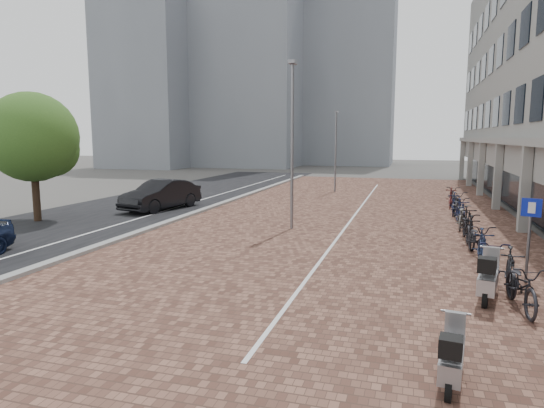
{
  "coord_description": "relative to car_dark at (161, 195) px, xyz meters",
  "views": [
    {
      "loc": [
        4.66,
        -9.66,
        3.62
      ],
      "look_at": [
        0.0,
        6.0,
        1.3
      ],
      "focal_mm": 31.04,
      "sensor_mm": 36.0,
      "label": 1
    }
  ],
  "objects": [
    {
      "name": "ground",
      "position": [
        7.41,
        -11.29,
        -0.75
      ],
      "size": [
        140.0,
        140.0,
        0.0
      ],
      "primitive_type": "plane",
      "color": "#474442",
      "rests_on": "ground"
    },
    {
      "name": "plaza_brick",
      "position": [
        9.41,
        0.71,
        -0.74
      ],
      "size": [
        14.5,
        42.0,
        0.04
      ],
      "primitive_type": "cube",
      "color": "brown",
      "rests_on": "ground"
    },
    {
      "name": "street_asphalt",
      "position": [
        -1.59,
        0.71,
        -0.74
      ],
      "size": [
        8.0,
        50.0,
        0.03
      ],
      "primitive_type": "cube",
      "color": "black",
      "rests_on": "ground"
    },
    {
      "name": "curb",
      "position": [
        2.31,
        0.71,
        -0.68
      ],
      "size": [
        0.35,
        42.0,
        0.14
      ],
      "primitive_type": "cube",
      "color": "gray",
      "rests_on": "ground"
    },
    {
      "name": "lane_line",
      "position": [
        0.41,
        0.71,
        -0.73
      ],
      "size": [
        0.12,
        44.0,
        0.0
      ],
      "primitive_type": "cube",
      "color": "white",
      "rests_on": "street_asphalt"
    },
    {
      "name": "parking_line",
      "position": [
        9.61,
        0.71,
        -0.71
      ],
      "size": [
        0.1,
        30.0,
        0.0
      ],
      "primitive_type": "cube",
      "color": "white",
      "rests_on": "plaza_brick"
    },
    {
      "name": "bg_towers",
      "position": [
        -6.93,
        37.65,
        13.22
      ],
      "size": [
        33.0,
        23.0,
        32.0
      ],
      "color": "gray",
      "rests_on": "ground"
    },
    {
      "name": "car_dark",
      "position": [
        0.0,
        0.0,
        0.0
      ],
      "size": [
        2.54,
        4.78,
        1.5
      ],
      "primitive_type": "imported",
      "rotation": [
        0.0,
        0.0,
        -0.22
      ],
      "color": "black",
      "rests_on": "ground"
    },
    {
      "name": "scooter_front",
      "position": [
        13.8,
        -9.88,
        -0.18
      ],
      "size": [
        0.85,
        1.72,
        1.13
      ],
      "primitive_type": null,
      "rotation": [
        0.0,
        0.0,
        -0.21
      ],
      "color": "#B4B5B9",
      "rests_on": "ground"
    },
    {
      "name": "scooter_back",
      "position": [
        12.75,
        -13.98,
        -0.26
      ],
      "size": [
        0.63,
        1.46,
        0.97
      ],
      "primitive_type": null,
      "rotation": [
        0.0,
        0.0,
        -0.13
      ],
      "color": "gray",
      "rests_on": "ground"
    },
    {
      "name": "parking_sign",
      "position": [
        14.91,
        -8.28,
        0.66
      ],
      "size": [
        0.44,
        0.19,
        2.15
      ],
      "rotation": [
        0.0,
        0.0,
        -0.34
      ],
      "color": "slate",
      "rests_on": "ground"
    },
    {
      "name": "lamp_near",
      "position": [
        7.59,
        -3.13,
        2.47
      ],
      "size": [
        0.12,
        0.12,
        6.44
      ],
      "primitive_type": "cylinder",
      "color": "gray",
      "rests_on": "ground"
    },
    {
      "name": "lamp_far",
      "position": [
        7.2,
        10.17,
        1.9
      ],
      "size": [
        0.12,
        0.12,
        5.29
      ],
      "primitive_type": "cylinder",
      "color": "gray",
      "rests_on": "ground"
    },
    {
      "name": "street_tree",
      "position": [
        -3.37,
        -4.44,
        2.77
      ],
      "size": [
        3.81,
        3.81,
        5.54
      ],
      "color": "#382619",
      "rests_on": "ground"
    },
    {
      "name": "bike_row",
      "position": [
        14.16,
        -2.24,
        -0.23
      ],
      "size": [
        1.25,
        18.12,
        1.05
      ],
      "color": "black",
      "rests_on": "ground"
    }
  ]
}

